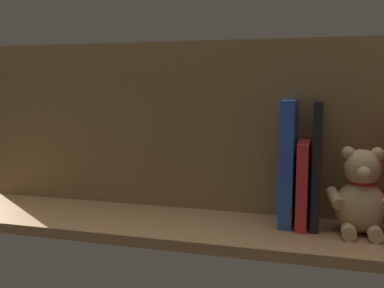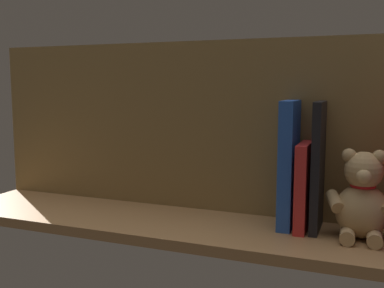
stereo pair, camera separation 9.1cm
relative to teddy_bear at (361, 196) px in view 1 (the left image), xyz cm
name	(u,v)px [view 1 (the left image)]	position (x,y,z in cm)	size (l,w,h in cm)	color
ground_plane	(192,226)	(34.63, 1.98, -8.79)	(116.37, 26.04, 2.20)	#A87A4C
shelf_back_panel	(205,127)	(34.63, -8.79, 12.20)	(116.37, 1.50, 39.79)	olive
teddy_bear	(361,196)	(0.00, 0.00, 0.00)	(14.18, 11.29, 17.48)	tan
book_2	(317,165)	(8.72, -2.15, 5.51)	(1.66, 10.96, 26.40)	black
book_3	(303,184)	(11.39, -1.84, 1.28)	(2.25, 11.60, 17.94)	red
book_4	(288,163)	(14.66, -2.36, 5.56)	(2.83, 10.55, 26.51)	blue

